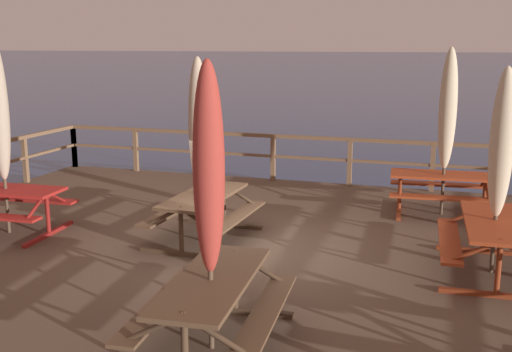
# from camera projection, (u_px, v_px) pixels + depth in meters

# --- Properties ---
(ground_plane) EXTENTS (600.00, 600.00, 0.00)m
(ground_plane) POSITION_uv_depth(u_px,v_px,m) (242.00, 298.00, 9.84)
(ground_plane) COLOR navy
(wooden_deck) EXTENTS (12.81, 9.95, 0.84)m
(wooden_deck) POSITION_uv_depth(u_px,v_px,m) (242.00, 273.00, 9.75)
(wooden_deck) COLOR brown
(wooden_deck) RESTS_ON ground
(railing_waterside_far) EXTENTS (12.61, 0.10, 1.09)m
(railing_waterside_far) POSITION_uv_depth(u_px,v_px,m) (311.00, 151.00, 14.00)
(railing_waterside_far) COLOR brown
(railing_waterside_far) RESTS_ON wooden_deck
(picnic_table_mid_centre) EXTENTS (1.55, 2.19, 0.78)m
(picnic_table_mid_centre) POSITION_uv_depth(u_px,v_px,m) (213.00, 296.00, 6.40)
(picnic_table_mid_centre) COLOR brown
(picnic_table_mid_centre) RESTS_ON wooden_deck
(picnic_table_front_left) EXTENTS (1.89, 1.51, 0.78)m
(picnic_table_front_left) POSITION_uv_depth(u_px,v_px,m) (9.00, 201.00, 10.34)
(picnic_table_front_left) COLOR maroon
(picnic_table_front_left) RESTS_ON wooden_deck
(picnic_table_back_right) EXTENTS (1.99, 1.54, 0.78)m
(picnic_table_back_right) POSITION_uv_depth(u_px,v_px,m) (442.00, 185.00, 11.49)
(picnic_table_back_right) COLOR #993819
(picnic_table_back_right) RESTS_ON wooden_deck
(picnic_table_front_right) EXTENTS (1.50, 2.17, 0.78)m
(picnic_table_front_right) POSITION_uv_depth(u_px,v_px,m) (492.00, 234.00, 8.48)
(picnic_table_front_right) COLOR #993819
(picnic_table_front_right) RESTS_ON wooden_deck
(picnic_table_back_left) EXTENTS (1.47, 2.07, 0.78)m
(picnic_table_back_left) POSITION_uv_depth(u_px,v_px,m) (204.00, 206.00, 9.94)
(picnic_table_back_left) COLOR brown
(picnic_table_back_left) RESTS_ON wooden_deck
(patio_umbrella_tall_back_right) EXTENTS (0.32, 0.32, 3.00)m
(patio_umbrella_tall_back_right) POSITION_uv_depth(u_px,v_px,m) (209.00, 171.00, 6.08)
(patio_umbrella_tall_back_right) COLOR #4C3828
(patio_umbrella_tall_back_right) RESTS_ON wooden_deck
(patio_umbrella_tall_front) EXTENTS (0.32, 0.32, 3.09)m
(patio_umbrella_tall_front) POSITION_uv_depth(u_px,v_px,m) (448.00, 110.00, 11.15)
(patio_umbrella_tall_front) COLOR #4C3828
(patio_umbrella_tall_front) RESTS_ON wooden_deck
(patio_umbrella_tall_mid_right) EXTENTS (0.32, 0.32, 2.86)m
(patio_umbrella_tall_mid_right) POSITION_uv_depth(u_px,v_px,m) (502.00, 144.00, 8.25)
(patio_umbrella_tall_mid_right) COLOR #4C3828
(patio_umbrella_tall_mid_right) RESTS_ON wooden_deck
(patio_umbrella_tall_back_left) EXTENTS (0.32, 0.32, 2.95)m
(patio_umbrella_tall_back_left) POSITION_uv_depth(u_px,v_px,m) (199.00, 126.00, 9.64)
(patio_umbrella_tall_back_left) COLOR #4C3828
(patio_umbrella_tall_back_left) RESTS_ON wooden_deck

